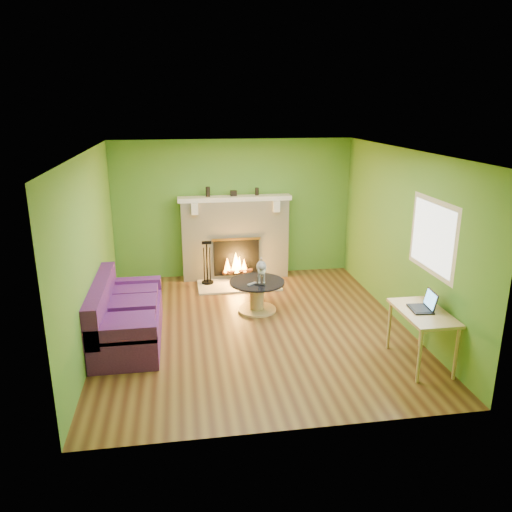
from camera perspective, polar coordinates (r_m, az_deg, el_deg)
The scene contains 22 objects.
floor at distance 7.57m, azimuth -0.28°, elevation -8.13°, with size 5.00×5.00×0.00m, color #522D17.
ceiling at distance 6.88m, azimuth -0.32°, elevation 11.88°, with size 5.00×5.00×0.00m, color white.
wall_back at distance 9.52m, azimuth -2.57°, elevation 5.41°, with size 5.00×5.00×0.00m, color #5D9430.
wall_front at distance 4.79m, azimuth 4.21°, elevation -6.61°, with size 5.00×5.00×0.00m, color #5D9430.
wall_left at distance 7.14m, azimuth -18.44°, elevation 0.56°, with size 5.00×5.00×0.00m, color #5D9430.
wall_right at distance 7.76m, azimuth 16.37°, elevation 2.03°, with size 5.00×5.00×0.00m, color #5D9430.
window_frame at distance 6.92m, azimuth 19.56°, elevation 2.09°, with size 1.20×1.20×0.00m, color silver.
window_pane at distance 6.92m, azimuth 19.50°, elevation 2.09°, with size 1.06×1.06×0.00m, color white.
fireplace at distance 9.47m, azimuth -2.40°, elevation 2.05°, with size 2.10×0.46×1.58m.
hearth at distance 9.21m, azimuth -1.97°, elevation -3.33°, with size 1.50×0.75×0.03m, color beige.
mantel at distance 9.28m, azimuth -2.44°, elevation 6.61°, with size 2.10×0.28×0.08m, color white.
sofa at distance 7.30m, azimuth -14.82°, elevation -6.81°, with size 0.89×1.94×0.87m.
coffee_table at distance 8.04m, azimuth 0.11°, elevation -4.33°, with size 0.89×0.89×0.50m.
desk at distance 6.67m, azimuth 18.54°, elevation -6.70°, with size 0.57×0.98×0.72m.
cat at distance 7.96m, azimuth 0.62°, elevation -1.53°, with size 0.21×0.58×0.36m, color slate, non-canonical shape.
remote_silver at distance 7.83m, azimuth -0.47°, elevation -3.18°, with size 0.17×0.04×0.02m, color gray.
remote_black at distance 7.80m, azimuth 0.46°, elevation -3.29°, with size 0.16×0.04×0.02m, color black.
laptop at distance 6.62m, azimuth 18.36°, elevation -4.87°, with size 0.29×0.33×0.25m, color black, non-canonical shape.
fire_tools at distance 9.17m, azimuth -5.61°, elevation -0.72°, with size 0.22×0.22×0.81m, color black, non-canonical shape.
mantel_vase_left at distance 9.24m, azimuth -5.52°, elevation 7.32°, with size 0.08×0.08×0.18m, color black.
mantel_vase_right at distance 9.34m, azimuth 0.11°, elevation 7.38°, with size 0.07×0.07×0.14m, color black.
mantel_box at distance 9.29m, azimuth -2.59°, elevation 7.18°, with size 0.12×0.08×0.10m, color black.
Camera 1 is at (-1.02, -6.77, 3.22)m, focal length 35.00 mm.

